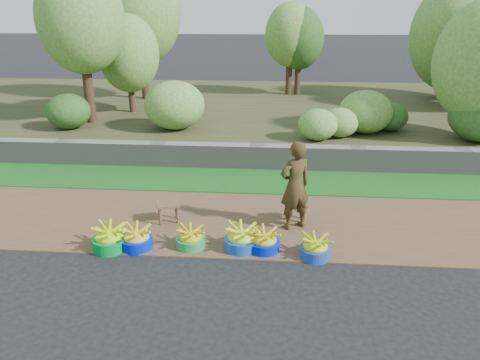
# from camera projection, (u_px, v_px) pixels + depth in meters

# --- Properties ---
(ground_plane) EXTENTS (120.00, 120.00, 0.00)m
(ground_plane) POSITION_uv_depth(u_px,v_px,m) (243.00, 260.00, 6.73)
(ground_plane) COLOR black
(ground_plane) RESTS_ON ground
(dirt_shoulder) EXTENTS (80.00, 2.50, 0.02)m
(dirt_shoulder) POSITION_uv_depth(u_px,v_px,m) (249.00, 222.00, 7.90)
(dirt_shoulder) COLOR brown
(dirt_shoulder) RESTS_ON ground
(grass_verge) EXTENTS (80.00, 1.50, 0.04)m
(grass_verge) POSITION_uv_depth(u_px,v_px,m) (254.00, 181.00, 9.76)
(grass_verge) COLOR #195B1A
(grass_verge) RESTS_ON ground
(retaining_wall) EXTENTS (80.00, 0.35, 0.55)m
(retaining_wall) POSITION_uv_depth(u_px,v_px,m) (257.00, 157.00, 10.47)
(retaining_wall) COLOR slate
(retaining_wall) RESTS_ON ground
(earth_bank) EXTENTS (80.00, 10.00, 0.50)m
(earth_bank) POSITION_uv_depth(u_px,v_px,m) (264.00, 112.00, 15.06)
(earth_bank) COLOR #3C3C1F
(earth_bank) RESTS_ON ground
(vegetation) EXTENTS (35.26, 7.82, 4.52)m
(vegetation) POSITION_uv_depth(u_px,v_px,m) (159.00, 35.00, 13.76)
(vegetation) COLOR #382418
(vegetation) RESTS_ON earth_bank
(basin_a) EXTENTS (0.53, 0.53, 0.39)m
(basin_a) POSITION_uv_depth(u_px,v_px,m) (110.00, 239.00, 6.98)
(basin_a) COLOR #008A33
(basin_a) RESTS_ON ground
(basin_b) EXTENTS (0.48, 0.48, 0.36)m
(basin_b) POSITION_uv_depth(u_px,v_px,m) (137.00, 239.00, 7.01)
(basin_b) COLOR #001CD3
(basin_b) RESTS_ON ground
(basin_c) EXTENTS (0.44, 0.44, 0.33)m
(basin_c) POSITION_uv_depth(u_px,v_px,m) (190.00, 239.00, 7.04)
(basin_c) COLOR green
(basin_c) RESTS_ON ground
(basin_d) EXTENTS (0.52, 0.52, 0.39)m
(basin_d) POSITION_uv_depth(u_px,v_px,m) (241.00, 239.00, 6.97)
(basin_d) COLOR #1644B9
(basin_d) RESTS_ON ground
(basin_e) EXTENTS (0.47, 0.47, 0.35)m
(basin_e) POSITION_uv_depth(u_px,v_px,m) (264.00, 241.00, 6.94)
(basin_e) COLOR #001CCE
(basin_e) RESTS_ON ground
(basin_f) EXTENTS (0.45, 0.45, 0.34)m
(basin_f) POSITION_uv_depth(u_px,v_px,m) (315.00, 248.00, 6.76)
(basin_f) COLOR #1C3DA8
(basin_f) RESTS_ON ground
(stool_left) EXTENTS (0.45, 0.40, 0.33)m
(stool_left) POSITION_uv_depth(u_px,v_px,m) (168.00, 207.00, 7.81)
(stool_left) COLOR brown
(stool_left) RESTS_ON dirt_shoulder
(stool_right) EXTENTS (0.40, 0.34, 0.32)m
(stool_right) POSITION_uv_depth(u_px,v_px,m) (295.00, 207.00, 7.85)
(stool_right) COLOR brown
(stool_right) RESTS_ON dirt_shoulder
(vendor_woman) EXTENTS (0.64, 0.57, 1.47)m
(vendor_woman) POSITION_uv_depth(u_px,v_px,m) (295.00, 186.00, 7.45)
(vendor_woman) COLOR black
(vendor_woman) RESTS_ON dirt_shoulder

